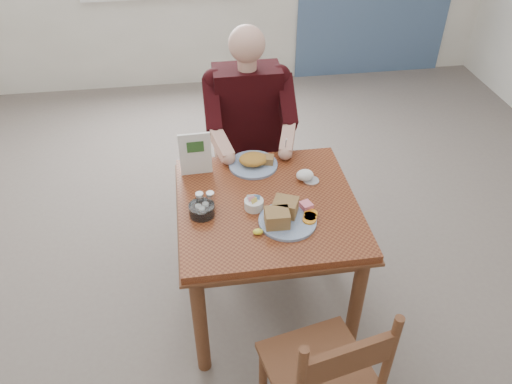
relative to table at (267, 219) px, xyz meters
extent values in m
plane|color=#645851|center=(0.00, 0.00, -0.64)|extent=(6.00, 6.00, 0.00)
ellipsoid|color=yellow|center=(-0.08, -0.22, 0.13)|extent=(0.05, 0.04, 0.03)
ellipsoid|color=white|center=(0.23, 0.16, 0.14)|extent=(0.10, 0.09, 0.06)
cylinder|color=silver|center=(0.26, 0.14, 0.12)|extent=(0.09, 0.09, 0.01)
cube|color=brown|center=(0.00, 0.00, 0.09)|extent=(0.90, 0.90, 0.04)
cube|color=brown|center=(0.00, 0.00, 0.06)|extent=(0.92, 0.92, 0.01)
cylinder|color=brown|center=(-0.39, -0.39, -0.28)|extent=(0.07, 0.07, 0.71)
cylinder|color=brown|center=(0.39, -0.39, -0.28)|extent=(0.07, 0.07, 0.71)
cylinder|color=brown|center=(-0.39, 0.39, -0.28)|extent=(0.07, 0.07, 0.71)
cylinder|color=brown|center=(0.39, 0.39, -0.28)|extent=(0.07, 0.07, 0.71)
cube|color=brown|center=(0.00, -0.39, 0.02)|extent=(0.80, 0.03, 0.08)
cube|color=brown|center=(0.00, 0.39, 0.02)|extent=(0.80, 0.03, 0.08)
cube|color=brown|center=(-0.39, 0.00, 0.02)|extent=(0.03, 0.80, 0.08)
cube|color=brown|center=(0.39, 0.00, 0.02)|extent=(0.03, 0.80, 0.08)
cylinder|color=brown|center=(-0.18, 0.57, -0.41)|extent=(0.04, 0.04, 0.45)
cylinder|color=brown|center=(0.18, 0.57, -0.41)|extent=(0.04, 0.04, 0.45)
cylinder|color=brown|center=(-0.18, 0.93, -0.41)|extent=(0.04, 0.04, 0.45)
cylinder|color=brown|center=(0.18, 0.93, -0.41)|extent=(0.04, 0.04, 0.45)
cube|color=brown|center=(0.00, 0.75, -0.17)|extent=(0.42, 0.42, 0.03)
cylinder|color=brown|center=(-0.18, 0.93, 0.06)|extent=(0.04, 0.04, 0.50)
cylinder|color=brown|center=(0.18, 0.93, 0.06)|extent=(0.04, 0.04, 0.50)
cube|color=brown|center=(0.00, 0.93, 0.16)|extent=(0.38, 0.03, 0.14)
cylinder|color=brown|center=(-0.12, -0.64, -0.41)|extent=(0.05, 0.05, 0.45)
cylinder|color=brown|center=(0.23, -0.57, -0.41)|extent=(0.05, 0.05, 0.45)
cube|color=brown|center=(0.09, -0.78, -0.17)|extent=(0.50, 0.50, 0.03)
cylinder|color=brown|center=(0.30, -0.92, 0.06)|extent=(0.04, 0.04, 0.50)
cube|color=brown|center=(0.13, -0.96, 0.16)|extent=(0.38, 0.11, 0.14)
cube|color=#9B9774|center=(-0.10, 0.63, -0.10)|extent=(0.13, 0.38, 0.12)
cube|color=#9B9774|center=(0.10, 0.63, -0.10)|extent=(0.13, 0.38, 0.12)
cube|color=#9B9774|center=(-0.10, 0.45, -0.40)|extent=(0.10, 0.10, 0.48)
cube|color=#9B9774|center=(0.10, 0.45, -0.40)|extent=(0.10, 0.10, 0.48)
cube|color=black|center=(0.00, 0.78, 0.20)|extent=(0.40, 0.22, 0.58)
sphere|color=black|center=(-0.19, 0.78, 0.42)|extent=(0.15, 0.15, 0.15)
sphere|color=black|center=(0.19, 0.78, 0.42)|extent=(0.15, 0.15, 0.15)
cylinder|color=tan|center=(0.00, 0.76, 0.51)|extent=(0.11, 0.11, 0.08)
sphere|color=tan|center=(0.00, 0.76, 0.64)|extent=(0.21, 0.21, 0.21)
cube|color=black|center=(-0.22, 0.67, 0.32)|extent=(0.09, 0.29, 0.27)
cube|color=black|center=(0.22, 0.67, 0.32)|extent=(0.09, 0.29, 0.27)
sphere|color=black|center=(-0.22, 0.55, 0.22)|extent=(0.09, 0.09, 0.09)
sphere|color=black|center=(0.22, 0.55, 0.22)|extent=(0.09, 0.09, 0.09)
cube|color=tan|center=(-0.19, 0.46, 0.19)|extent=(0.14, 0.23, 0.14)
cube|color=tan|center=(0.19, 0.46, 0.19)|extent=(0.14, 0.23, 0.14)
sphere|color=tan|center=(-0.16, 0.37, 0.15)|extent=(0.08, 0.08, 0.08)
sphere|color=tan|center=(0.16, 0.37, 0.15)|extent=(0.08, 0.08, 0.08)
cylinder|color=silver|center=(0.16, 0.37, 0.20)|extent=(0.01, 0.05, 0.12)
cylinder|color=white|center=(0.07, -0.16, 0.12)|extent=(0.32, 0.32, 0.02)
cube|color=tan|center=(0.01, -0.18, 0.17)|extent=(0.12, 0.10, 0.08)
cube|color=tan|center=(0.07, -0.11, 0.17)|extent=(0.14, 0.14, 0.08)
cylinder|color=orange|center=(0.17, -0.18, 0.13)|extent=(0.08, 0.08, 0.01)
cylinder|color=orange|center=(0.18, -0.16, 0.13)|extent=(0.07, 0.07, 0.01)
cylinder|color=orange|center=(0.19, -0.14, 0.13)|extent=(0.08, 0.08, 0.01)
cube|color=pink|center=(0.18, -0.09, 0.14)|extent=(0.07, 0.07, 0.03)
cylinder|color=white|center=(-0.03, 0.33, 0.12)|extent=(0.33, 0.33, 0.02)
ellipsoid|color=#C9872F|center=(-0.03, 0.33, 0.16)|extent=(0.19, 0.17, 0.06)
cube|color=tan|center=(0.04, 0.33, 0.15)|extent=(0.11, 0.08, 0.04)
cylinder|color=white|center=(-0.08, -0.03, 0.14)|extent=(0.10, 0.10, 0.05)
cube|color=pink|center=(-0.09, -0.03, 0.17)|extent=(0.04, 0.02, 0.02)
cube|color=#6699D8|center=(-0.06, -0.02, 0.17)|extent=(0.04, 0.02, 0.02)
cube|color=#EAD159|center=(-0.08, -0.05, 0.17)|extent=(0.04, 0.03, 0.02)
cube|color=white|center=(-0.09, -0.02, 0.17)|extent=(0.04, 0.02, 0.02)
cylinder|color=white|center=(-0.34, 0.01, 0.15)|extent=(0.04, 0.04, 0.07)
cylinder|color=silver|center=(-0.34, 0.01, 0.19)|extent=(0.04, 0.04, 0.02)
cylinder|color=white|center=(-0.29, 0.01, 0.15)|extent=(0.04, 0.04, 0.07)
cylinder|color=silver|center=(-0.29, 0.01, 0.19)|extent=(0.04, 0.04, 0.02)
cylinder|color=white|center=(-0.33, -0.04, 0.14)|extent=(0.13, 0.13, 0.06)
cylinder|color=white|center=(-0.35, -0.04, 0.16)|extent=(0.03, 0.03, 0.02)
cylinder|color=white|center=(-0.31, -0.03, 0.16)|extent=(0.03, 0.03, 0.02)
cylinder|color=white|center=(-0.33, -0.06, 0.16)|extent=(0.03, 0.03, 0.02)
cube|color=white|center=(-0.34, 0.31, 0.24)|extent=(0.17, 0.02, 0.25)
cube|color=#2D5926|center=(-0.34, 0.30, 0.29)|extent=(0.09, 0.01, 0.06)
camera|label=1|loc=(-0.34, -1.92, 1.71)|focal=35.00mm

